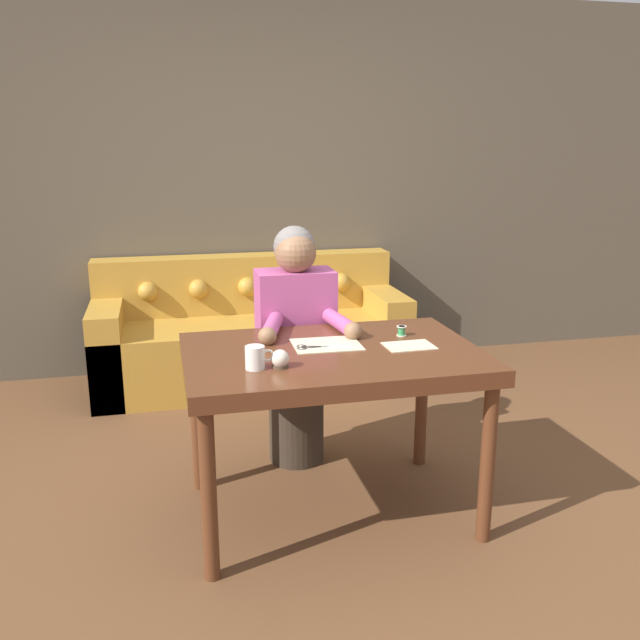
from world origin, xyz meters
TOP-DOWN VIEW (x-y plane):
  - ground_plane at (0.00, 0.00)m, footprint 16.00×16.00m
  - wall_back at (0.00, 2.27)m, footprint 8.00×0.06m
  - dining_table at (-0.02, 0.07)m, footprint 1.23×0.83m
  - couch at (-0.13, 1.88)m, footprint 2.06×0.78m
  - person at (-0.07, 0.61)m, footprint 0.46×0.59m
  - pattern_paper_main at (-0.03, 0.15)m, footprint 0.29×0.23m
  - pattern_paper_offcut at (0.31, 0.05)m, footprint 0.21×0.15m
  - scissors at (-0.08, 0.12)m, footprint 0.24×0.09m
  - mug at (-0.37, -0.09)m, footprint 0.11×0.08m
  - thread_spool at (0.34, 0.21)m, footprint 0.04×0.04m
  - pin_cushion at (-0.27, -0.10)m, footprint 0.07×0.07m

SIDE VIEW (x-z plane):
  - ground_plane at x=0.00m, z-range 0.00..0.00m
  - couch at x=-0.13m, z-range -0.11..0.73m
  - person at x=-0.07m, z-range 0.01..1.21m
  - dining_table at x=-0.02m, z-range 0.30..1.05m
  - pattern_paper_main at x=-0.03m, z-range 0.75..0.76m
  - pattern_paper_offcut at x=0.31m, z-range 0.75..0.76m
  - scissors at x=-0.08m, z-range 0.75..0.76m
  - thread_spool at x=0.34m, z-range 0.75..0.80m
  - pin_cushion at x=-0.27m, z-range 0.75..0.82m
  - mug at x=-0.37m, z-range 0.75..0.84m
  - wall_back at x=0.00m, z-range 0.00..2.60m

